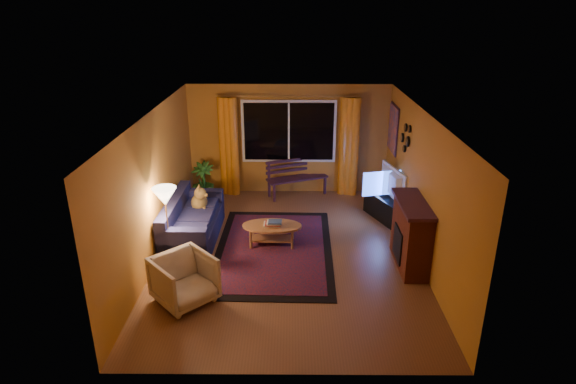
{
  "coord_description": "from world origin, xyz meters",
  "views": [
    {
      "loc": [
        0.05,
        -7.55,
        4.17
      ],
      "look_at": [
        0.0,
        0.3,
        1.05
      ],
      "focal_mm": 30.0,
      "sensor_mm": 36.0,
      "label": 1
    }
  ],
  "objects_px": {
    "floor_lamp": "(168,227)",
    "coffee_table": "(272,235)",
    "bench": "(297,187)",
    "tv_console": "(386,208)",
    "armchair": "(184,278)",
    "sofa": "(193,220)"
  },
  "relations": [
    {
      "from": "armchair",
      "to": "coffee_table",
      "type": "distance_m",
      "value": 2.19
    },
    {
      "from": "armchair",
      "to": "bench",
      "type": "bearing_deg",
      "value": 25.1
    },
    {
      "from": "coffee_table",
      "to": "bench",
      "type": "bearing_deg",
      "value": 78.65
    },
    {
      "from": "armchair",
      "to": "sofa",
      "type": "bearing_deg",
      "value": 54.25
    },
    {
      "from": "bench",
      "to": "armchair",
      "type": "xyz_separation_m",
      "value": [
        -1.71,
        -4.23,
        0.2
      ]
    },
    {
      "from": "floor_lamp",
      "to": "coffee_table",
      "type": "xyz_separation_m",
      "value": [
        1.71,
        0.67,
        -0.48
      ]
    },
    {
      "from": "coffee_table",
      "to": "tv_console",
      "type": "height_order",
      "value": "tv_console"
    },
    {
      "from": "armchair",
      "to": "floor_lamp",
      "type": "xyz_separation_m",
      "value": [
        -0.49,
        1.14,
        0.28
      ]
    },
    {
      "from": "floor_lamp",
      "to": "tv_console",
      "type": "bearing_deg",
      "value": 24.09
    },
    {
      "from": "bench",
      "to": "sofa",
      "type": "distance_m",
      "value": 2.98
    },
    {
      "from": "armchair",
      "to": "tv_console",
      "type": "distance_m",
      "value": 4.57
    },
    {
      "from": "bench",
      "to": "floor_lamp",
      "type": "relative_size",
      "value": 1.02
    },
    {
      "from": "bench",
      "to": "coffee_table",
      "type": "height_order",
      "value": "bench"
    },
    {
      "from": "coffee_table",
      "to": "sofa",
      "type": "bearing_deg",
      "value": 172.67
    },
    {
      "from": "floor_lamp",
      "to": "coffee_table",
      "type": "height_order",
      "value": "floor_lamp"
    },
    {
      "from": "floor_lamp",
      "to": "armchair",
      "type": "bearing_deg",
      "value": -66.77
    },
    {
      "from": "floor_lamp",
      "to": "tv_console",
      "type": "xyz_separation_m",
      "value": [
        4.0,
        1.79,
        -0.44
      ]
    },
    {
      "from": "armchair",
      "to": "tv_console",
      "type": "height_order",
      "value": "armchair"
    },
    {
      "from": "tv_console",
      "to": "floor_lamp",
      "type": "bearing_deg",
      "value": -178.89
    },
    {
      "from": "sofa",
      "to": "armchair",
      "type": "height_order",
      "value": "sofa"
    },
    {
      "from": "floor_lamp",
      "to": "coffee_table",
      "type": "bearing_deg",
      "value": 21.55
    },
    {
      "from": "bench",
      "to": "tv_console",
      "type": "bearing_deg",
      "value": -58.12
    }
  ]
}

